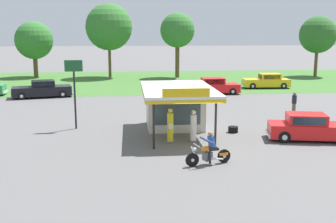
{
  "coord_description": "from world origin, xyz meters",
  "views": [
    {
      "loc": [
        -3.54,
        -20.94,
        6.11
      ],
      "look_at": [
        -1.26,
        2.94,
        1.4
      ],
      "focal_mm": 44.06,
      "sensor_mm": 36.0,
      "label": 1
    }
  ],
  "objects_px": {
    "bystander_leaning_by_kiosk": "(156,95)",
    "bystander_standing_back_lot": "(192,91)",
    "parked_car_back_row_centre": "(267,81)",
    "featured_classic_sedan": "(310,128)",
    "bystander_chatting_near_pumps": "(294,103)",
    "parked_car_back_row_centre_right": "(42,90)",
    "motorcycle_with_rider": "(209,151)",
    "gas_pump_nearside": "(170,127)",
    "parked_car_back_row_far_right": "(214,86)",
    "spare_tire_stack": "(233,129)",
    "roadside_pole_sign": "(74,82)",
    "gas_pump_offside": "(193,127)"
  },
  "relations": [
    {
      "from": "bystander_leaning_by_kiosk",
      "to": "bystander_standing_back_lot",
      "type": "relative_size",
      "value": 1.07
    },
    {
      "from": "parked_car_back_row_centre",
      "to": "featured_classic_sedan",
      "type": "bearing_deg",
      "value": -102.39
    },
    {
      "from": "bystander_standing_back_lot",
      "to": "bystander_chatting_near_pumps",
      "type": "height_order",
      "value": "bystander_chatting_near_pumps"
    },
    {
      "from": "parked_car_back_row_centre_right",
      "to": "parked_car_back_row_centre",
      "type": "bearing_deg",
      "value": 10.47
    },
    {
      "from": "parked_car_back_row_centre",
      "to": "motorcycle_with_rider",
      "type": "bearing_deg",
      "value": -114.07
    },
    {
      "from": "gas_pump_nearside",
      "to": "bystander_standing_back_lot",
      "type": "relative_size",
      "value": 1.27
    },
    {
      "from": "bystander_standing_back_lot",
      "to": "parked_car_back_row_far_right",
      "type": "bearing_deg",
      "value": 52.78
    },
    {
      "from": "parked_car_back_row_far_right",
      "to": "spare_tire_stack",
      "type": "bearing_deg",
      "value": -97.4
    },
    {
      "from": "parked_car_back_row_far_right",
      "to": "roadside_pole_sign",
      "type": "height_order",
      "value": "roadside_pole_sign"
    },
    {
      "from": "parked_car_back_row_centre",
      "to": "bystander_leaning_by_kiosk",
      "type": "height_order",
      "value": "bystander_leaning_by_kiosk"
    },
    {
      "from": "parked_car_back_row_centre",
      "to": "spare_tire_stack",
      "type": "xyz_separation_m",
      "value": [
        -8.6,
        -19.24,
        -0.53
      ]
    },
    {
      "from": "gas_pump_offside",
      "to": "parked_car_back_row_centre",
      "type": "bearing_deg",
      "value": 61.8
    },
    {
      "from": "parked_car_back_row_far_right",
      "to": "bystander_standing_back_lot",
      "type": "distance_m",
      "value": 4.51
    },
    {
      "from": "gas_pump_nearside",
      "to": "bystander_leaning_by_kiosk",
      "type": "xyz_separation_m",
      "value": [
        -0.06,
        11.66,
        -0.03
      ]
    },
    {
      "from": "gas_pump_nearside",
      "to": "roadside_pole_sign",
      "type": "bearing_deg",
      "value": 145.51
    },
    {
      "from": "spare_tire_stack",
      "to": "parked_car_back_row_centre",
      "type": "bearing_deg",
      "value": 65.93
    },
    {
      "from": "bystander_leaning_by_kiosk",
      "to": "spare_tire_stack",
      "type": "relative_size",
      "value": 2.72
    },
    {
      "from": "gas_pump_nearside",
      "to": "parked_car_back_row_centre",
      "type": "height_order",
      "value": "gas_pump_nearside"
    },
    {
      "from": "gas_pump_nearside",
      "to": "gas_pump_offside",
      "type": "height_order",
      "value": "gas_pump_nearside"
    },
    {
      "from": "parked_car_back_row_centre_right",
      "to": "parked_car_back_row_far_right",
      "type": "bearing_deg",
      "value": 2.1
    },
    {
      "from": "bystander_leaning_by_kiosk",
      "to": "bystander_standing_back_lot",
      "type": "xyz_separation_m",
      "value": [
        3.41,
        2.3,
        -0.05
      ]
    },
    {
      "from": "bystander_leaning_by_kiosk",
      "to": "bystander_chatting_near_pumps",
      "type": "bearing_deg",
      "value": -25.83
    },
    {
      "from": "motorcycle_with_rider",
      "to": "parked_car_back_row_far_right",
      "type": "distance_m",
      "value": 22.04
    },
    {
      "from": "featured_classic_sedan",
      "to": "parked_car_back_row_centre_right",
      "type": "xyz_separation_m",
      "value": [
        -18.27,
        17.15,
        0.02
      ]
    },
    {
      "from": "bystander_chatting_near_pumps",
      "to": "featured_classic_sedan",
      "type": "bearing_deg",
      "value": -105.26
    },
    {
      "from": "gas_pump_nearside",
      "to": "roadside_pole_sign",
      "type": "relative_size",
      "value": 0.45
    },
    {
      "from": "parked_car_back_row_far_right",
      "to": "featured_classic_sedan",
      "type": "bearing_deg",
      "value": -83.98
    },
    {
      "from": "parked_car_back_row_centre_right",
      "to": "bystander_chatting_near_pumps",
      "type": "distance_m",
      "value": 22.58
    },
    {
      "from": "bystander_standing_back_lot",
      "to": "spare_tire_stack",
      "type": "height_order",
      "value": "bystander_standing_back_lot"
    },
    {
      "from": "bystander_standing_back_lot",
      "to": "roadside_pole_sign",
      "type": "height_order",
      "value": "roadside_pole_sign"
    },
    {
      "from": "gas_pump_offside",
      "to": "roadside_pole_sign",
      "type": "bearing_deg",
      "value": 150.81
    },
    {
      "from": "bystander_leaning_by_kiosk",
      "to": "spare_tire_stack",
      "type": "xyz_separation_m",
      "value": [
        4.11,
        -9.71,
        -0.68
      ]
    },
    {
      "from": "bystander_chatting_near_pumps",
      "to": "spare_tire_stack",
      "type": "distance_m",
      "value": 7.64
    },
    {
      "from": "motorcycle_with_rider",
      "to": "bystander_chatting_near_pumps",
      "type": "height_order",
      "value": "bystander_chatting_near_pumps"
    },
    {
      "from": "parked_car_back_row_far_right",
      "to": "gas_pump_offside",
      "type": "bearing_deg",
      "value": -105.27
    },
    {
      "from": "gas_pump_offside",
      "to": "motorcycle_with_rider",
      "type": "relative_size",
      "value": 0.82
    },
    {
      "from": "featured_classic_sedan",
      "to": "parked_car_back_row_far_right",
      "type": "xyz_separation_m",
      "value": [
        -1.87,
        17.75,
        0.03
      ]
    },
    {
      "from": "motorcycle_with_rider",
      "to": "bystander_chatting_near_pumps",
      "type": "relative_size",
      "value": 1.33
    },
    {
      "from": "featured_classic_sedan",
      "to": "parked_car_back_row_centre",
      "type": "distance_m",
      "value": 21.9
    },
    {
      "from": "gas_pump_nearside",
      "to": "parked_car_back_row_centre_right",
      "type": "xyz_separation_m",
      "value": [
        -10.31,
        16.95,
        -0.17
      ]
    },
    {
      "from": "motorcycle_with_rider",
      "to": "featured_classic_sedan",
      "type": "bearing_deg",
      "value": 30.07
    },
    {
      "from": "motorcycle_with_rider",
      "to": "featured_classic_sedan",
      "type": "distance_m",
      "value": 7.57
    },
    {
      "from": "parked_car_back_row_centre",
      "to": "parked_car_back_row_far_right",
      "type": "height_order",
      "value": "parked_car_back_row_far_right"
    },
    {
      "from": "gas_pump_offside",
      "to": "featured_classic_sedan",
      "type": "distance_m",
      "value": 6.67
    },
    {
      "from": "gas_pump_offside",
      "to": "parked_car_back_row_centre_right",
      "type": "height_order",
      "value": "gas_pump_offside"
    },
    {
      "from": "parked_car_back_row_centre_right",
      "to": "bystander_standing_back_lot",
      "type": "xyz_separation_m",
      "value": [
        13.67,
        -2.99,
        0.1
      ]
    },
    {
      "from": "parked_car_back_row_far_right",
      "to": "parked_car_back_row_centre_right",
      "type": "xyz_separation_m",
      "value": [
        -16.4,
        -0.6,
        -0.01
      ]
    },
    {
      "from": "parked_car_back_row_far_right",
      "to": "spare_tire_stack",
      "type": "distance_m",
      "value": 15.74
    },
    {
      "from": "gas_pump_nearside",
      "to": "spare_tire_stack",
      "type": "distance_m",
      "value": 4.56
    },
    {
      "from": "parked_car_back_row_centre_right",
      "to": "bystander_chatting_near_pumps",
      "type": "height_order",
      "value": "bystander_chatting_near_pumps"
    }
  ]
}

